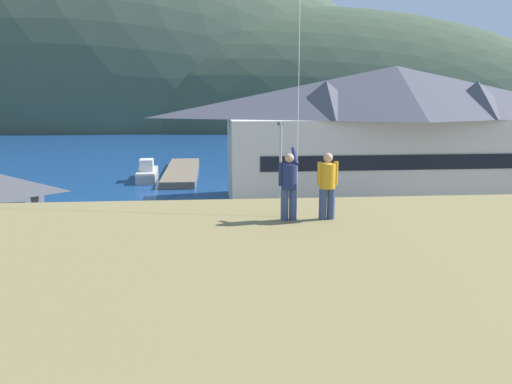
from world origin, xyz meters
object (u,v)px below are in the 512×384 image
Objects in this scene: person_kite_flyer at (289,184)px; person_companion at (327,184)px; harbor_lodge at (394,130)px; moored_boat_wharfside at (147,173)px; parked_car_mid_row_near at (504,230)px; parked_car_back_row_right at (95,285)px; wharf_dock at (182,172)px; parked_car_lone_by_shed at (183,246)px; parking_light_pole at (280,171)px; parked_car_mid_row_far at (427,270)px; parked_car_front_row_silver at (105,236)px.

person_kite_flyer is 1.01m from person_companion.
moored_boat_wharfside is at bearing 153.10° from harbor_lodge.
parked_car_back_row_right is at bearing -162.72° from parked_car_mid_row_near.
parked_car_mid_row_near is 22.33m from parked_car_back_row_right.
parked_car_lone_by_shed is at bearing -86.63° from wharf_dock.
harbor_lodge is at bearing -26.90° from moored_boat_wharfside.
harbor_lodge is 16.05× the size of person_companion.
parking_light_pole reaches higher than wharf_dock.
person_kite_flyer is at bearing -135.34° from parked_car_mid_row_near.
parked_car_back_row_right is (-21.32, -6.63, 0.00)m from parked_car_mid_row_near.
parked_car_mid_row_far is at bearing 2.54° from parked_car_back_row_right.
harbor_lodge is at bearing 65.76° from person_kite_flyer.
wharf_dock is 33.66m from parked_car_back_row_right.
parked_car_mid_row_far reaches higher than wharf_dock.
parked_car_front_row_silver is (-4.34, 2.13, 0.00)m from parked_car_lone_by_shed.
harbor_lodge is 6.55× the size of parked_car_back_row_right.
parked_car_front_row_silver reaches higher than wharf_dock.
parked_car_mid_row_near and parked_car_lone_by_shed have the same top height.
parking_light_pole is at bearing 16.65° from parked_car_front_row_silver.
person_kite_flyer reaches higher than wharf_dock.
parked_car_front_row_silver is at bearing 98.03° from parked_car_back_row_right.
moored_boat_wharfside is 3.12× the size of person_kite_flyer.
moored_boat_wharfside is at bearing 100.83° from parked_car_lone_by_shed.
parking_light_pole reaches higher than parked_car_lone_by_shed.
parked_car_front_row_silver is (-20.39, -12.88, -4.60)m from harbor_lodge.
person_companion is at bearing -44.27° from parked_car_back_row_right.
parked_car_back_row_right is (-1.64, -33.61, 0.71)m from wharf_dock.
wharf_dock is 42.07m from person_kite_flyer.
harbor_lodge reaches higher than parked_car_lone_by_shed.
parked_car_mid_row_near is 18.07m from parked_car_lone_by_shed.
parked_car_mid_row_far is (15.92, -30.12, 0.34)m from moored_boat_wharfside.
parked_car_back_row_right is 11.68m from person_kite_flyer.
person_companion is (7.86, -7.66, 5.53)m from parked_car_back_row_right.
person_companion reaches higher than parking_light_pole.
parked_car_lone_by_shed is 1.03× the size of parked_car_front_row_silver.
parked_car_mid_row_near is at bearing -81.75° from harbor_lodge.
wharf_dock is 35.34m from parked_car_mid_row_far.
parked_car_mid_row_far is at bearing -22.10° from parked_car_lone_by_shed.
harbor_lodge is at bearing 75.54° from parked_car_mid_row_far.
moored_boat_wharfside is 23.52m from parked_car_front_row_silver.
person_kite_flyer is (-12.51, -27.80, 0.95)m from harbor_lodge.
parked_car_lone_by_shed is at bearing 57.01° from parked_car_back_row_right.
parking_light_pole is 3.97× the size of person_companion.
parked_car_mid_row_far is 2.50× the size of person_companion.
parked_car_back_row_right is (-3.32, -5.11, 0.00)m from parked_car_lone_by_shed.
harbor_lodge reaches higher than parked_car_back_row_right.
parked_car_front_row_silver is 0.99× the size of parked_car_back_row_right.
person_companion is (6.22, -41.27, 6.24)m from wharf_dock.
parked_car_mid_row_far is at bearing -104.46° from harbor_lodge.
wharf_dock is 3.75× the size of parked_car_back_row_right.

